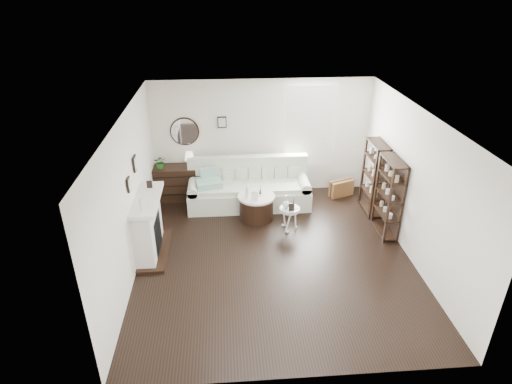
{
  "coord_description": "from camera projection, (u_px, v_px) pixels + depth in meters",
  "views": [
    {
      "loc": [
        -0.85,
        -6.57,
        4.72
      ],
      "look_at": [
        -0.28,
        0.8,
        0.94
      ],
      "focal_mm": 30.0,
      "sensor_mm": 36.0,
      "label": 1
    }
  ],
  "objects": [
    {
      "name": "drum_table",
      "position": [
        256.0,
        207.0,
        9.14
      ],
      "size": [
        0.79,
        0.79,
        0.55
      ],
      "rotation": [
        0.0,
        0.0,
        0.41
      ],
      "color": "black",
      "rests_on": "ground"
    },
    {
      "name": "eiffel_drum",
      "position": [
        260.0,
        190.0,
        9.03
      ],
      "size": [
        0.14,
        0.14,
        0.19
      ],
      "primitive_type": null,
      "rotation": [
        0.0,
        0.0,
        -0.33
      ],
      "color": "black",
      "rests_on": "drum_table"
    },
    {
      "name": "flask_ped",
      "position": [
        286.0,
        202.0,
        8.58
      ],
      "size": [
        0.15,
        0.15,
        0.28
      ],
      "primitive_type": null,
      "color": "silver",
      "rests_on": "pedestal_table"
    },
    {
      "name": "room",
      "position": [
        294.0,
        127.0,
        9.76
      ],
      "size": [
        5.5,
        5.5,
        5.5
      ],
      "color": "black",
      "rests_on": "ground"
    },
    {
      "name": "sofa",
      "position": [
        249.0,
        190.0,
        9.71
      ],
      "size": [
        2.72,
        0.94,
        1.06
      ],
      "color": "beige",
      "rests_on": "ground"
    },
    {
      "name": "quilt",
      "position": [
        209.0,
        183.0,
        9.41
      ],
      "size": [
        0.63,
        0.55,
        0.14
      ],
      "primitive_type": "cube",
      "rotation": [
        0.0,
        0.0,
        0.2
      ],
      "color": "#299861",
      "rests_on": "sofa"
    },
    {
      "name": "card_frame_ped",
      "position": [
        291.0,
        207.0,
        8.51
      ],
      "size": [
        0.12,
        0.06,
        0.15
      ],
      "primitive_type": "cube",
      "rotation": [
        -0.21,
        0.0,
        0.09
      ],
      "color": "black",
      "rests_on": "pedestal_table"
    },
    {
      "name": "table_lamp",
      "position": [
        190.0,
        159.0,
        9.68
      ],
      "size": [
        0.26,
        0.26,
        0.35
      ],
      "primitive_type": null,
      "rotation": [
        0.0,
        0.0,
        0.17
      ],
      "color": "#F6E5CF",
      "rests_on": "dresser"
    },
    {
      "name": "shelf_unit_far",
      "position": [
        374.0,
        178.0,
        9.21
      ],
      "size": [
        0.3,
        0.8,
        1.6
      ],
      "color": "black",
      "rests_on": "ground"
    },
    {
      "name": "bottle_drum",
      "position": [
        247.0,
        191.0,
        8.86
      ],
      "size": [
        0.07,
        0.07,
        0.3
      ],
      "primitive_type": "cylinder",
      "color": "silver",
      "rests_on": "drum_table"
    },
    {
      "name": "potted_plant",
      "position": [
        160.0,
        162.0,
        9.6
      ],
      "size": [
        0.28,
        0.24,
        0.31
      ],
      "primitive_type": "imported",
      "rotation": [
        0.0,
        0.0,
        -0.0
      ],
      "color": "#1F5819",
      "rests_on": "dresser"
    },
    {
      "name": "dresser",
      "position": [
        176.0,
        183.0,
        9.91
      ],
      "size": [
        1.2,
        0.51,
        0.8
      ],
      "color": "black",
      "rests_on": "ground"
    },
    {
      "name": "eiffel_ped",
      "position": [
        294.0,
        203.0,
        8.62
      ],
      "size": [
        0.13,
        0.13,
        0.19
      ],
      "primitive_type": null,
      "rotation": [
        0.0,
        0.0,
        0.2
      ],
      "color": "black",
      "rests_on": "pedestal_table"
    },
    {
      "name": "shelf_unit_near",
      "position": [
        389.0,
        197.0,
        8.41
      ],
      "size": [
        0.3,
        0.8,
        1.6
      ],
      "color": "black",
      "rests_on": "ground"
    },
    {
      "name": "card_frame_drum",
      "position": [
        254.0,
        196.0,
        8.8
      ],
      "size": [
        0.15,
        0.08,
        0.19
      ],
      "primitive_type": "cube",
      "rotation": [
        -0.21,
        0.0,
        -0.2
      ],
      "color": "silver",
      "rests_on": "drum_table"
    },
    {
      "name": "suitcase",
      "position": [
        341.0,
        188.0,
        10.12
      ],
      "size": [
        0.62,
        0.39,
        0.39
      ],
      "primitive_type": "cube",
      "rotation": [
        0.0,
        0.0,
        0.37
      ],
      "color": "brown",
      "rests_on": "ground"
    },
    {
      "name": "fireplace",
      "position": [
        148.0,
        227.0,
        7.9
      ],
      "size": [
        0.5,
        1.4,
        1.84
      ],
      "color": "silver",
      "rests_on": "ground"
    },
    {
      "name": "pedestal_table",
      "position": [
        290.0,
        210.0,
        8.66
      ],
      "size": [
        0.42,
        0.42,
        0.5
      ],
      "rotation": [
        0.0,
        0.0,
        -0.31
      ],
      "color": "silver",
      "rests_on": "ground"
    }
  ]
}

